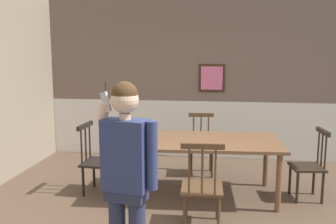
% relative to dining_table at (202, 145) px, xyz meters
% --- Properties ---
extents(room_back_partition, '(5.77, 0.17, 2.88)m').
position_rel_dining_table_xyz_m(room_back_partition, '(-0.10, 1.93, 0.68)').
color(room_back_partition, '#756056').
rests_on(room_back_partition, ground_plane).
extents(dining_table, '(2.11, 1.21, 0.78)m').
position_rel_dining_table_xyz_m(dining_table, '(0.00, 0.00, 0.00)').
color(dining_table, brown).
rests_on(dining_table, ground_plane).
extents(chair_near_window, '(0.47, 0.47, 1.00)m').
position_rel_dining_table_xyz_m(chair_near_window, '(0.05, -0.94, -0.23)').
color(chair_near_window, '#513823').
rests_on(chair_near_window, ground_plane).
extents(chair_by_doorway, '(0.44, 0.44, 0.96)m').
position_rel_dining_table_xyz_m(chair_by_doorway, '(-0.05, 0.93, -0.25)').
color(chair_by_doorway, '#513823').
rests_on(chair_by_doorway, ground_plane).
extents(chair_at_table_head, '(0.44, 0.44, 0.94)m').
position_rel_dining_table_xyz_m(chair_at_table_head, '(1.41, 0.08, -0.25)').
color(chair_at_table_head, '#2D2319').
rests_on(chair_at_table_head, ground_plane).
extents(chair_opposite_corner, '(0.50, 0.50, 0.96)m').
position_rel_dining_table_xyz_m(chair_opposite_corner, '(-1.42, -0.07, -0.24)').
color(chair_opposite_corner, black).
rests_on(chair_opposite_corner, ground_plane).
extents(person_figure, '(0.52, 0.26, 1.71)m').
position_rel_dining_table_xyz_m(person_figure, '(-0.51, -2.01, 0.27)').
color(person_figure, '#282E49').
rests_on(person_figure, ground_plane).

